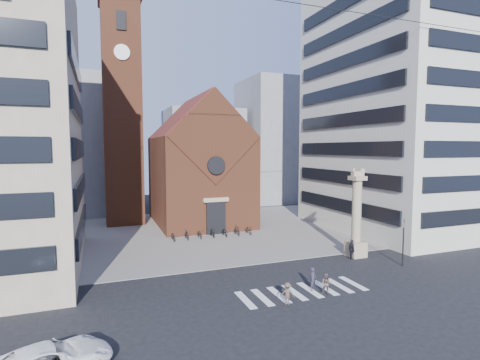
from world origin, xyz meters
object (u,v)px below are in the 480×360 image
pedestrian_0 (313,279)px  scooter_0 (173,236)px  traffic_light (403,241)px  pedestrian_2 (352,250)px  pedestrian_1 (326,284)px  lion_column (356,222)px

pedestrian_0 → scooter_0: size_ratio=0.88×
traffic_light → pedestrian_2: size_ratio=2.25×
pedestrian_1 → pedestrian_2: (7.15, 6.44, 0.17)m
lion_column → pedestrian_2: size_ratio=4.54×
traffic_light → pedestrian_1: (-10.15, -3.16, -1.50)m
pedestrian_2 → traffic_light: bearing=-124.1°
traffic_light → scooter_0: size_ratio=2.20×
traffic_light → pedestrian_1: 10.73m
pedestrian_0 → pedestrian_2: pedestrian_2 is taller
pedestrian_2 → pedestrian_1: bearing=145.4°
pedestrian_1 → scooter_0: pedestrian_1 is taller
lion_column → pedestrian_2: lion_column is taller
pedestrian_1 → pedestrian_0: bearing=153.1°
lion_column → pedestrian_2: 2.79m
traffic_light → pedestrian_0: (-10.62, -2.11, -1.42)m
lion_column → pedestrian_1: lion_column is taller
pedestrian_0 → pedestrian_2: bearing=2.7°
lion_column → traffic_light: 4.62m
lion_column → pedestrian_1: 11.18m
traffic_light → pedestrian_2: bearing=132.5°
pedestrian_0 → pedestrian_2: 9.34m
lion_column → pedestrian_2: (-1.01, -0.72, -2.50)m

